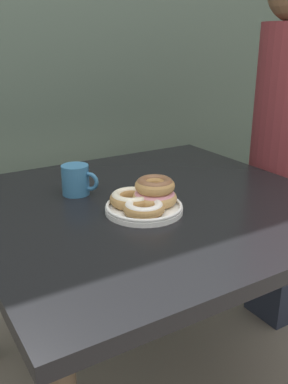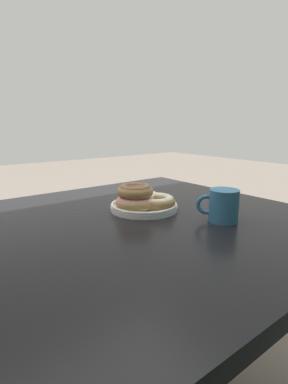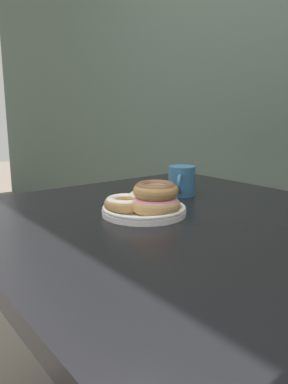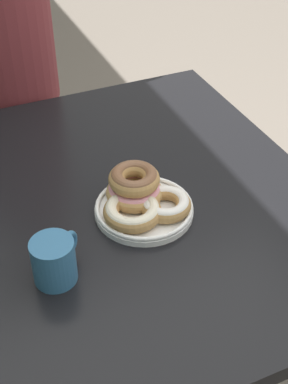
% 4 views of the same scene
% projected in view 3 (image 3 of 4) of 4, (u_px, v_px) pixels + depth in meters
% --- Properties ---
extents(dining_table, '(1.04, 1.00, 0.73)m').
position_uv_depth(dining_table, '(180.00, 242.00, 0.99)').
color(dining_table, black).
rests_on(dining_table, ground_plane).
extents(donut_plate, '(0.24, 0.23, 0.09)m').
position_uv_depth(donut_plate, '(147.00, 202.00, 0.97)').
color(donut_plate, white).
rests_on(donut_plate, dining_table).
extents(coffee_mug, '(0.10, 0.11, 0.09)m').
position_uv_depth(coffee_mug, '(182.00, 181.00, 1.19)').
color(coffee_mug, teal).
rests_on(coffee_mug, dining_table).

